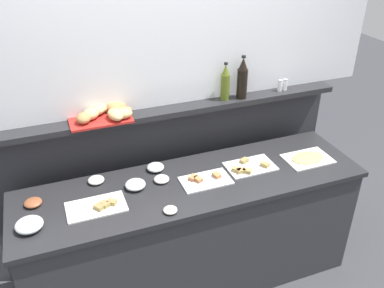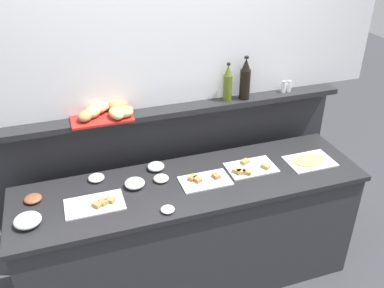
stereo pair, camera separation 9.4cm
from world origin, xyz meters
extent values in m
plane|color=#38383D|center=(0.00, 0.60, 0.00)|extent=(12.00, 12.00, 0.00)
cube|color=#2D2D33|center=(0.00, 0.00, 0.43)|extent=(2.27, 0.60, 0.85)
cube|color=#232326|center=(0.00, 0.00, 0.87)|extent=(2.31, 0.64, 0.03)
cube|color=#2D2D33|center=(0.00, 0.50, 0.60)|extent=(2.58, 0.08, 1.20)
cube|color=#232326|center=(0.00, 0.45, 1.22)|extent=(2.58, 0.22, 0.04)
cube|color=white|center=(0.00, 0.52, 1.92)|extent=(3.18, 0.08, 1.36)
cube|color=white|center=(-0.64, -0.04, 0.89)|extent=(0.35, 0.21, 0.01)
cube|color=#AD7A47|center=(-0.54, -0.05, 0.90)|extent=(0.07, 0.07, 0.01)
cube|color=#66994C|center=(-0.54, -0.05, 0.91)|extent=(0.07, 0.07, 0.01)
cube|color=#AD7A47|center=(-0.54, -0.05, 0.92)|extent=(0.07, 0.07, 0.01)
cube|color=#AD7A47|center=(-0.62, -0.07, 0.90)|extent=(0.07, 0.07, 0.01)
cube|color=#66994C|center=(-0.62, -0.07, 0.91)|extent=(0.07, 0.07, 0.01)
cube|color=#AD7A47|center=(-0.62, -0.07, 0.92)|extent=(0.07, 0.07, 0.01)
cube|color=#AD7A47|center=(-0.58, -0.05, 0.90)|extent=(0.06, 0.07, 0.01)
cube|color=#66994C|center=(-0.58, -0.05, 0.91)|extent=(0.06, 0.07, 0.01)
cube|color=#AD7A47|center=(-0.58, -0.05, 0.92)|extent=(0.06, 0.07, 0.01)
cube|color=white|center=(0.08, -0.02, 0.89)|extent=(0.33, 0.19, 0.01)
cube|color=#AD7A47|center=(0.01, 0.02, 0.90)|extent=(0.07, 0.07, 0.01)
cube|color=#B24738|center=(0.01, 0.02, 0.91)|extent=(0.07, 0.07, 0.01)
cube|color=#AD7A47|center=(0.01, 0.02, 0.92)|extent=(0.07, 0.07, 0.01)
cube|color=#AD7A47|center=(0.16, -0.01, 0.90)|extent=(0.05, 0.06, 0.01)
cube|color=#B24738|center=(0.16, -0.01, 0.91)|extent=(0.05, 0.06, 0.01)
cube|color=#AD7A47|center=(0.16, -0.01, 0.92)|extent=(0.05, 0.06, 0.01)
cube|color=#AD7A47|center=(0.03, -0.01, 0.90)|extent=(0.06, 0.07, 0.01)
cube|color=#B24738|center=(0.03, -0.01, 0.91)|extent=(0.06, 0.07, 0.01)
cube|color=#AD7A47|center=(0.03, -0.01, 0.92)|extent=(0.06, 0.07, 0.01)
cube|color=white|center=(0.44, 0.03, 0.89)|extent=(0.33, 0.22, 0.01)
cube|color=#B7844C|center=(0.34, -0.02, 0.90)|extent=(0.06, 0.04, 0.01)
cube|color=#66994C|center=(0.34, -0.02, 0.91)|extent=(0.06, 0.04, 0.01)
cube|color=#B7844C|center=(0.34, -0.02, 0.92)|extent=(0.06, 0.04, 0.01)
cube|color=#B7844C|center=(0.52, -0.01, 0.90)|extent=(0.06, 0.07, 0.01)
cube|color=#66994C|center=(0.52, -0.01, 0.91)|extent=(0.06, 0.07, 0.01)
cube|color=#B7844C|center=(0.52, -0.01, 0.92)|extent=(0.06, 0.07, 0.01)
cube|color=#B7844C|center=(0.37, -0.04, 0.90)|extent=(0.07, 0.07, 0.01)
cube|color=#66994C|center=(0.37, -0.04, 0.91)|extent=(0.07, 0.07, 0.01)
cube|color=#B7844C|center=(0.37, -0.04, 0.92)|extent=(0.07, 0.07, 0.01)
cube|color=#B7844C|center=(0.31, 0.00, 0.90)|extent=(0.07, 0.07, 0.01)
cube|color=#66994C|center=(0.31, 0.00, 0.91)|extent=(0.07, 0.07, 0.01)
cube|color=#B7844C|center=(0.31, 0.00, 0.92)|extent=(0.07, 0.07, 0.01)
cube|color=#B7844C|center=(0.42, 0.09, 0.90)|extent=(0.07, 0.06, 0.01)
cube|color=#66994C|center=(0.42, 0.09, 0.91)|extent=(0.07, 0.06, 0.01)
cube|color=#B7844C|center=(0.42, 0.09, 0.92)|extent=(0.07, 0.06, 0.01)
cube|color=white|center=(0.86, -0.03, 0.89)|extent=(0.33, 0.23, 0.01)
ellipsoid|color=#E5C666|center=(0.86, -0.03, 0.90)|extent=(0.24, 0.16, 0.01)
ellipsoid|color=silver|center=(-0.37, 0.07, 0.92)|extent=(0.13, 0.13, 0.05)
ellipsoid|color=#BF4C3F|center=(-0.37, 0.07, 0.91)|extent=(0.10, 0.10, 0.03)
ellipsoid|color=silver|center=(-0.19, 0.22, 0.91)|extent=(0.12, 0.12, 0.05)
ellipsoid|color=#BF4C3F|center=(-0.19, 0.22, 0.90)|extent=(0.09, 0.09, 0.03)
ellipsoid|color=silver|center=(-1.01, -0.10, 0.92)|extent=(0.15, 0.15, 0.06)
ellipsoid|color=#599959|center=(-1.01, -0.10, 0.91)|extent=(0.12, 0.12, 0.04)
ellipsoid|color=silver|center=(-0.23, -0.24, 0.90)|extent=(0.08, 0.08, 0.03)
ellipsoid|color=silver|center=(-0.19, 0.08, 0.91)|extent=(0.10, 0.10, 0.04)
ellipsoid|color=silver|center=(-0.59, 0.22, 0.91)|extent=(0.11, 0.11, 0.04)
ellipsoid|color=brown|center=(-0.99, 0.12, 0.91)|extent=(0.11, 0.11, 0.04)
cylinder|color=black|center=(0.53, 0.41, 1.35)|extent=(0.08, 0.08, 0.22)
cone|color=black|center=(0.53, 0.41, 1.50)|extent=(0.06, 0.06, 0.08)
cylinder|color=black|center=(0.53, 0.41, 1.55)|extent=(0.03, 0.03, 0.02)
cylinder|color=#56661E|center=(0.41, 0.42, 1.33)|extent=(0.06, 0.06, 0.19)
cone|color=#56661E|center=(0.41, 0.42, 1.46)|extent=(0.05, 0.05, 0.07)
cylinder|color=black|center=(0.41, 0.42, 1.51)|extent=(0.03, 0.03, 0.02)
cylinder|color=white|center=(0.86, 0.42, 1.28)|extent=(0.03, 0.03, 0.08)
cylinder|color=#B7BABF|center=(0.86, 0.42, 1.32)|extent=(0.03, 0.03, 0.01)
cylinder|color=white|center=(0.90, 0.42, 1.28)|extent=(0.03, 0.03, 0.08)
cylinder|color=#B7BABF|center=(0.90, 0.42, 1.32)|extent=(0.03, 0.03, 0.01)
cube|color=#B2231E|center=(-0.49, 0.42, 1.25)|extent=(0.40, 0.26, 0.02)
ellipsoid|color=tan|center=(-0.55, 0.42, 1.29)|extent=(0.15, 0.16, 0.07)
ellipsoid|color=tan|center=(-0.50, 0.48, 1.29)|extent=(0.13, 0.15, 0.07)
ellipsoid|color=tan|center=(-0.47, 0.50, 1.29)|extent=(0.13, 0.15, 0.06)
ellipsoid|color=tan|center=(-0.35, 0.35, 1.29)|extent=(0.14, 0.11, 0.07)
ellipsoid|color=#AD7A47|center=(-0.60, 0.38, 1.29)|extent=(0.12, 0.14, 0.06)
ellipsoid|color=#AD7A47|center=(-0.36, 0.40, 1.28)|extent=(0.16, 0.09, 0.06)
ellipsoid|color=#AD7A47|center=(-0.39, 0.49, 1.29)|extent=(0.12, 0.16, 0.07)
ellipsoid|color=tan|center=(-0.40, 0.36, 1.29)|extent=(0.12, 0.16, 0.06)
ellipsoid|color=#AD7A47|center=(-0.36, 0.48, 1.28)|extent=(0.13, 0.09, 0.06)
camera|label=1|loc=(-0.80, -2.08, 2.46)|focal=38.84mm
camera|label=2|loc=(-0.71, -2.11, 2.46)|focal=38.84mm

